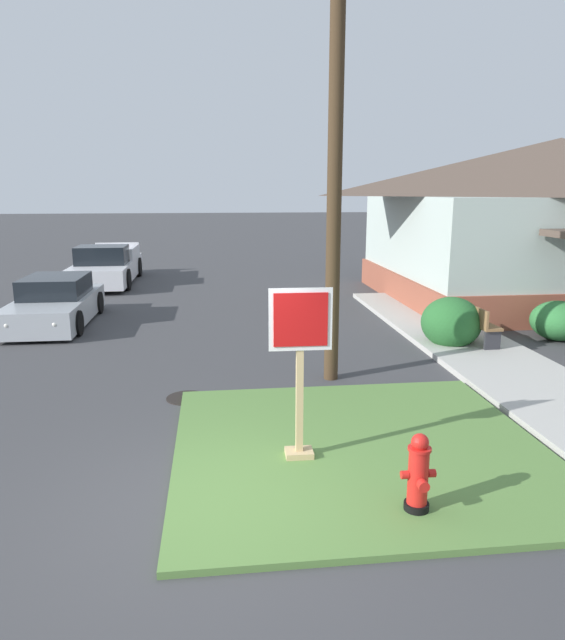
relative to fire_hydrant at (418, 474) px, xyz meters
The scene contains 13 objects.
ground_plane 2.32m from the fire_hydrant, 169.11° to the left, with size 160.00×160.00×0.00m, color #3D3D3F.
grass_corner_patch 1.73m from the fire_hydrant, 97.44° to the left, with size 5.01×4.80×0.08m, color #567F3D.
sidewalk_strip 6.41m from the fire_hydrant, 56.96° to the left, with size 2.20×14.83×0.12m, color #B2AFA8.
fire_hydrant is the anchor object (origin of this frame).
stop_sign 1.91m from the fire_hydrant, 127.64° to the left, with size 0.79×0.29×2.24m.
manhole_cover 4.79m from the fire_hydrant, 123.86° to the left, with size 0.70×0.70×0.02m, color black.
parked_sedan_silver 11.78m from the fire_hydrant, 122.39° to the left, with size 1.89×4.23×1.25m.
pickup_truck_white 17.68m from the fire_hydrant, 110.39° to the left, with size 2.14×5.60×1.48m.
street_bench 7.48m from the fire_hydrant, 60.61° to the left, with size 0.45×1.54×0.85m.
utility_pole 6.99m from the fire_hydrant, 89.98° to the left, with size 1.30×0.26×10.94m.
corner_house 14.71m from the fire_hydrant, 54.02° to the left, with size 10.70×9.58×5.02m.
shrub_near_porch 9.04m from the fire_hydrant, 49.31° to the left, with size 1.28×1.28×0.93m, color #2F7237.
shrub_by_curb 7.23m from the fire_hydrant, 64.53° to the left, with size 1.33×1.33×1.15m, color #28632D.
Camera 1 is at (0.11, -5.86, 3.50)m, focal length 32.19 mm.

